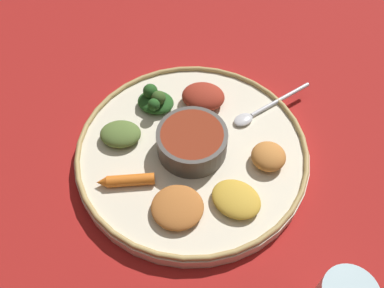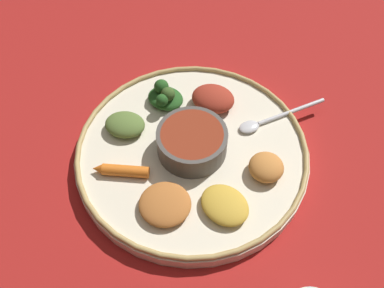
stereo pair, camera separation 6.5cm
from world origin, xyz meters
TOP-DOWN VIEW (x-y plane):
  - ground_plane at (0.00, 0.00)m, footprint 2.40×2.40m
  - platter at (0.00, 0.00)m, footprint 0.36×0.36m
  - platter_rim at (0.00, 0.00)m, footprint 0.36×0.36m
  - center_bowl at (0.00, 0.00)m, footprint 0.11×0.11m
  - spoon at (0.02, 0.14)m, footprint 0.04×0.16m
  - greens_pile at (-0.11, 0.01)m, footprint 0.08×0.07m
  - carrot_near_spoon at (-0.02, -0.11)m, footprint 0.06×0.08m
  - mound_collards at (-0.09, -0.07)m, footprint 0.08×0.08m
  - mound_lentil_yellow at (0.11, -0.01)m, footprint 0.09×0.08m
  - mound_squash at (0.09, 0.07)m, footprint 0.07×0.07m
  - mound_beet at (-0.06, 0.08)m, footprint 0.09×0.09m
  - mound_chickpea at (0.07, -0.08)m, footprint 0.10×0.10m

SIDE VIEW (x-z plane):
  - ground_plane at x=0.00m, z-range 0.00..0.00m
  - platter at x=0.00m, z-range 0.00..0.02m
  - platter_rim at x=0.00m, z-range 0.02..0.03m
  - spoon at x=0.02m, z-range 0.02..0.03m
  - carrot_near_spoon at x=-0.02m, z-range 0.02..0.04m
  - mound_lentil_yellow at x=0.11m, z-range 0.02..0.04m
  - mound_chickpea at x=0.07m, z-range 0.02..0.04m
  - mound_collards at x=-0.09m, z-range 0.02..0.05m
  - mound_squash at x=0.09m, z-range 0.02..0.05m
  - mound_beet at x=-0.06m, z-range 0.02..0.05m
  - greens_pile at x=-0.11m, z-range 0.02..0.06m
  - center_bowl at x=0.00m, z-range 0.02..0.06m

